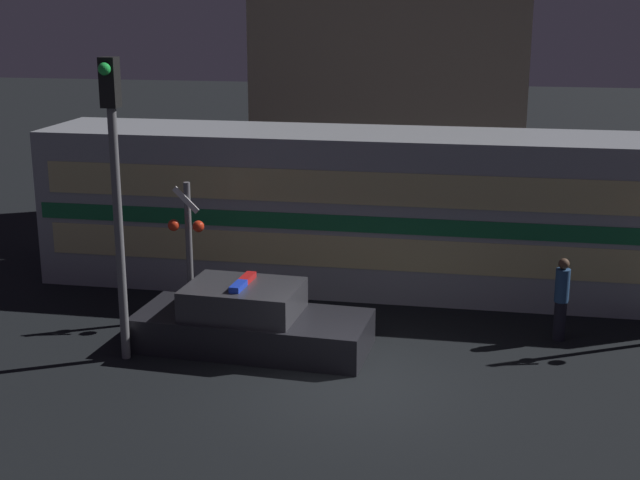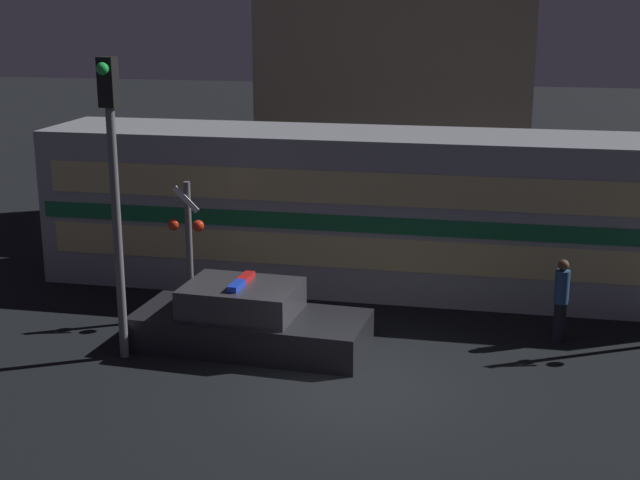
# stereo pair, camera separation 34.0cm
# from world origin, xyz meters

# --- Properties ---
(ground_plane) EXTENTS (120.00, 120.00, 0.00)m
(ground_plane) POSITION_xyz_m (0.00, 0.00, 0.00)
(ground_plane) COLOR black
(train) EXTENTS (16.10, 2.85, 3.74)m
(train) POSITION_xyz_m (-0.42, 6.00, 1.87)
(train) COLOR #999EA5
(train) RESTS_ON ground_plane
(police_car) EXTENTS (4.72, 2.13, 1.42)m
(police_car) POSITION_xyz_m (-2.35, 1.50, 0.53)
(police_car) COLOR black
(police_car) RESTS_ON ground_plane
(pedestrian) EXTENTS (0.29, 0.29, 1.73)m
(pedestrian) POSITION_xyz_m (3.75, 3.07, 0.89)
(pedestrian) COLOR black
(pedestrian) RESTS_ON ground_plane
(crossing_signal_far) EXTENTS (0.80, 0.34, 3.03)m
(crossing_signal_far) POSITION_xyz_m (-4.06, 2.85, 1.75)
(crossing_signal_far) COLOR slate
(crossing_signal_far) RESTS_ON ground_plane
(traffic_light_corner) EXTENTS (0.30, 0.46, 5.75)m
(traffic_light_corner) POSITION_xyz_m (-4.59, 0.52, 3.60)
(traffic_light_corner) COLOR slate
(traffic_light_corner) RESTS_ON ground_plane
(building_left) EXTENTS (8.26, 4.15, 9.64)m
(building_left) POSITION_xyz_m (-0.92, 13.65, 4.82)
(building_left) COLOR #726656
(building_left) RESTS_ON ground_plane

